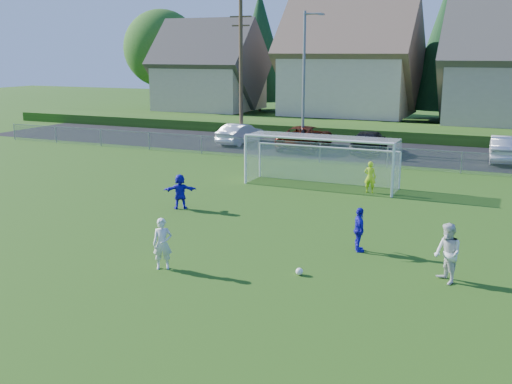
% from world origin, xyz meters
% --- Properties ---
extents(ground, '(160.00, 160.00, 0.00)m').
position_xyz_m(ground, '(0.00, 0.00, 0.00)').
color(ground, '#193D0C').
rests_on(ground, ground).
extents(asphalt_lot, '(60.00, 60.00, 0.00)m').
position_xyz_m(asphalt_lot, '(0.00, 27.50, 0.01)').
color(asphalt_lot, black).
rests_on(asphalt_lot, ground).
extents(grass_embankment, '(70.00, 6.00, 0.80)m').
position_xyz_m(grass_embankment, '(0.00, 35.00, 0.40)').
color(grass_embankment, '#1E420F').
rests_on(grass_embankment, ground).
extents(soccer_ball, '(0.22, 0.22, 0.22)m').
position_xyz_m(soccer_ball, '(3.10, 4.13, 0.11)').
color(soccer_ball, white).
rests_on(soccer_ball, ground).
extents(player_white_a, '(0.69, 0.61, 1.58)m').
position_xyz_m(player_white_a, '(-0.88, 2.97, 0.79)').
color(player_white_a, silver).
rests_on(player_white_a, ground).
extents(player_white_b, '(1.02, 1.07, 1.74)m').
position_xyz_m(player_white_b, '(7.13, 5.27, 0.87)').
color(player_white_b, silver).
rests_on(player_white_b, ground).
extents(player_blue_a, '(0.70, 0.94, 1.49)m').
position_xyz_m(player_blue_a, '(4.16, 6.96, 0.74)').
color(player_blue_a, '#1913B7').
rests_on(player_blue_a, ground).
extents(player_blue_b, '(1.40, 1.08, 1.48)m').
position_xyz_m(player_blue_b, '(-4.09, 9.40, 0.74)').
color(player_blue_b, '#1913B7').
rests_on(player_blue_b, ground).
extents(goalkeeper, '(0.55, 0.36, 1.49)m').
position_xyz_m(goalkeeper, '(2.52, 15.50, 0.75)').
color(goalkeeper, '#B6EC1B').
rests_on(goalkeeper, ground).
extents(car_b, '(1.96, 4.50, 1.44)m').
position_xyz_m(car_b, '(-9.56, 26.93, 0.72)').
color(car_b, silver).
rests_on(car_b, ground).
extents(car_c, '(2.72, 5.73, 1.58)m').
position_xyz_m(car_c, '(-4.54, 26.67, 0.79)').
color(car_c, '#4E1508').
rests_on(car_c, ground).
extents(car_d, '(2.42, 5.07, 1.43)m').
position_xyz_m(car_d, '(-0.18, 26.80, 0.71)').
color(car_d, black).
rests_on(car_d, ground).
extents(car_f, '(1.95, 4.91, 1.59)m').
position_xyz_m(car_f, '(8.03, 26.78, 0.79)').
color(car_f, '#BEBEBE').
rests_on(car_f, ground).
extents(soccer_goal, '(7.42, 1.90, 2.50)m').
position_xyz_m(soccer_goal, '(0.00, 16.05, 1.63)').
color(soccer_goal, white).
rests_on(soccer_goal, ground).
extents(chainlink_fence, '(52.06, 0.06, 1.20)m').
position_xyz_m(chainlink_fence, '(0.00, 22.00, 0.63)').
color(chainlink_fence, gray).
rests_on(chainlink_fence, ground).
extents(streetlight, '(1.38, 0.18, 9.00)m').
position_xyz_m(streetlight, '(-4.45, 26.00, 4.84)').
color(streetlight, slate).
rests_on(streetlight, ground).
extents(utility_pole, '(1.60, 0.26, 10.00)m').
position_xyz_m(utility_pole, '(-9.50, 27.00, 5.15)').
color(utility_pole, '#473321').
rests_on(utility_pole, ground).
extents(houses_row, '(53.90, 11.45, 13.27)m').
position_xyz_m(houses_row, '(1.97, 42.46, 7.33)').
color(houses_row, tan).
rests_on(houses_row, ground).
extents(tree_row, '(65.98, 12.36, 13.80)m').
position_xyz_m(tree_row, '(1.04, 48.74, 6.91)').
color(tree_row, '#382616').
rests_on(tree_row, ground).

